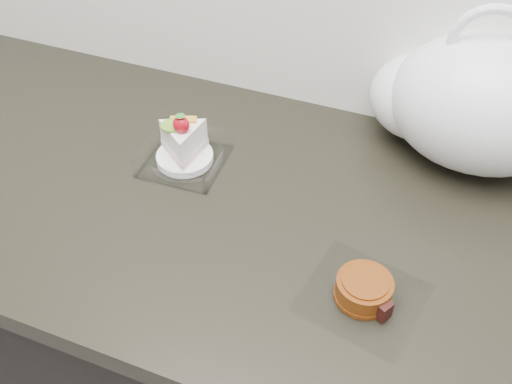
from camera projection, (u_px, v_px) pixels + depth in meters
The scene contains 4 objects.
counter at pixel (258, 354), 1.23m from camera, with size 2.04×0.64×0.90m.
cake_tray at pixel (184, 149), 0.98m from camera, with size 0.14×0.14×0.11m.
mooncake_wrap at pixel (364, 291), 0.78m from camera, with size 0.18×0.17×0.04m.
plastic_bag at pixel (472, 102), 0.94m from camera, with size 0.35×0.25×0.28m.
Camera 1 is at (0.23, 1.08, 1.55)m, focal length 40.00 mm.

